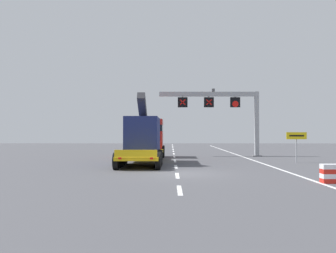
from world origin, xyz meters
TOP-DOWN VIEW (x-y plane):
  - ground at (0.00, 0.00)m, footprint 112.00×112.00m
  - lane_markings at (-0.51, 21.59)m, footprint 0.20×57.78m
  - edge_line_right at (6.20, 12.00)m, footprint 0.20×63.00m
  - overhead_lane_gantry at (4.37, 15.19)m, footprint 10.22×0.90m
  - heavy_haul_truck_yellow at (-2.97, 9.50)m, footprint 3.09×14.08m
  - exit_sign_yellow at (9.10, 7.65)m, footprint 1.61×0.15m
  - crash_barrier_striped at (6.78, -3.84)m, footprint 1.00×0.50m

SIDE VIEW (x-z plane):
  - ground at x=0.00m, z-range 0.00..0.00m
  - edge_line_right at x=6.20m, z-range 0.00..0.01m
  - lane_markings at x=-0.51m, z-range 0.00..0.01m
  - crash_barrier_striped at x=6.78m, z-range 0.00..0.90m
  - exit_sign_yellow at x=9.10m, z-range 0.65..3.05m
  - heavy_haul_truck_yellow at x=-2.97m, z-range -0.66..4.64m
  - overhead_lane_gantry at x=4.37m, z-range 1.77..8.53m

